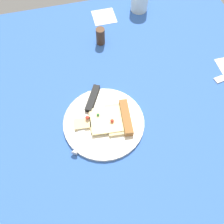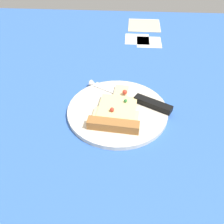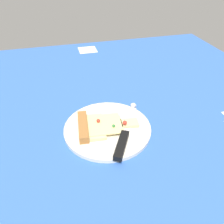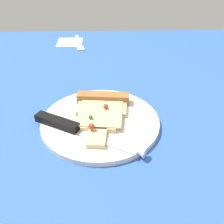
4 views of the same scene
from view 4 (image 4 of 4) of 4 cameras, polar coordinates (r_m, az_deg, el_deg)
ground_plane at (r=55.71cm, az=5.11°, el=-6.59°), size 133.28×133.28×3.00cm
plate at (r=57.71cm, az=-2.51°, el=-2.12°), size 25.29×25.29×1.13cm
pizza_slice at (r=59.00cm, az=-2.29°, el=0.44°), size 18.07×12.19×2.56cm
knife at (r=54.29cm, az=-7.72°, el=-3.64°), size 13.38×22.05×2.45cm
fork at (r=100.54cm, az=-7.01°, el=14.38°), size 15.38×4.51×0.80cm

